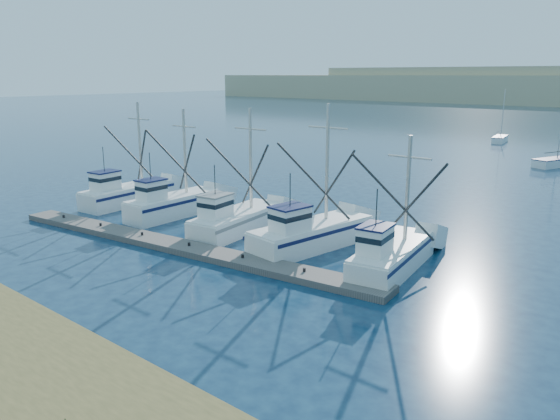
% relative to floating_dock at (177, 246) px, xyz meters
% --- Properties ---
extents(ground, '(500.00, 500.00, 0.00)m').
position_rel_floating_dock_xyz_m(ground, '(8.15, -6.20, -0.18)').
color(ground, '#0D223A').
rests_on(ground, ground).
extents(floating_dock, '(27.70, 4.97, 0.37)m').
position_rel_floating_dock_xyz_m(floating_dock, '(0.00, 0.00, 0.00)').
color(floating_dock, '#68615D').
rests_on(floating_dock, ground).
extents(trawler_fleet, '(27.46, 8.75, 8.63)m').
position_rel_floating_dock_xyz_m(trawler_fleet, '(-0.21, 4.95, 0.74)').
color(trawler_fleet, white).
rests_on(trawler_fleet, ground).
extents(sailboat_near, '(3.99, 6.55, 8.10)m').
position_rel_floating_dock_xyz_m(sailboat_near, '(9.68, 47.84, 0.30)').
color(sailboat_near, white).
rests_on(sailboat_near, ground).
extents(sailboat_far, '(2.47, 5.63, 8.10)m').
position_rel_floating_dock_xyz_m(sailboat_far, '(-3.04, 67.00, 0.32)').
color(sailboat_far, white).
rests_on(sailboat_far, ground).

